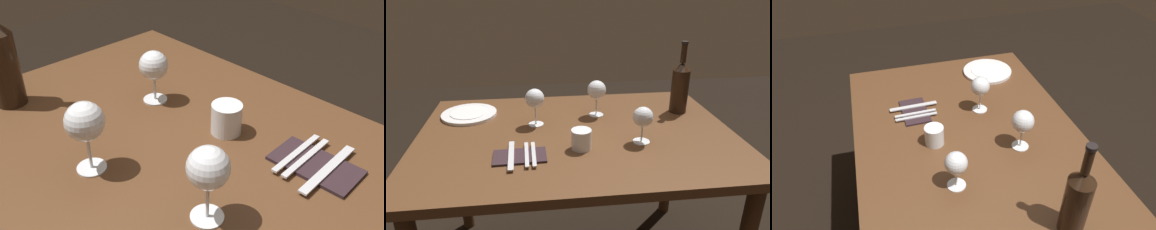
# 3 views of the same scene
# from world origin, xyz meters

# --- Properties ---
(dining_table) EXTENTS (1.30, 0.90, 0.74)m
(dining_table) POSITION_xyz_m (0.00, 0.00, 0.65)
(dining_table) COLOR #56351E
(dining_table) RESTS_ON ground
(wine_glass_left) EXTENTS (0.08, 0.08, 0.15)m
(wine_glass_left) POSITION_xyz_m (-0.24, 0.12, 0.84)
(wine_glass_left) COLOR white
(wine_glass_left) RESTS_ON dining_table
(wine_glass_right) EXTENTS (0.08, 0.08, 0.16)m
(wine_glass_right) POSITION_xyz_m (0.17, -0.10, 0.86)
(wine_glass_right) COLOR white
(wine_glass_right) RESTS_ON dining_table
(wine_glass_centre) EXTENTS (0.09, 0.09, 0.17)m
(wine_glass_centre) POSITION_xyz_m (-0.11, -0.17, 0.86)
(wine_glass_centre) COLOR white
(wine_glass_centre) RESTS_ON dining_table
(wine_bottle) EXTENTS (0.08, 0.08, 0.33)m
(wine_bottle) POSITION_xyz_m (-0.50, -0.17, 0.87)
(wine_bottle) COLOR black
(wine_bottle) RESTS_ON dining_table
(water_tumbler) EXTENTS (0.08, 0.08, 0.08)m
(water_tumbler) POSITION_xyz_m (0.00, 0.14, 0.77)
(water_tumbler) COLOR white
(water_tumbler) RESTS_ON dining_table
(dinner_plate) EXTENTS (0.25, 0.25, 0.02)m
(dinner_plate) POSITION_xyz_m (0.47, -0.24, 0.75)
(dinner_plate) COLOR white
(dinner_plate) RESTS_ON dining_table
(folded_napkin) EXTENTS (0.19, 0.12, 0.01)m
(folded_napkin) POSITION_xyz_m (0.23, 0.18, 0.74)
(folded_napkin) COLOR #2D1E23
(folded_napkin) RESTS_ON dining_table
(fork_inner) EXTENTS (0.02, 0.18, 0.00)m
(fork_inner) POSITION_xyz_m (0.20, 0.18, 0.75)
(fork_inner) COLOR silver
(fork_inner) RESTS_ON folded_napkin
(fork_outer) EXTENTS (0.02, 0.18, 0.00)m
(fork_outer) POSITION_xyz_m (0.18, 0.18, 0.75)
(fork_outer) COLOR silver
(fork_outer) RESTS_ON folded_napkin
(table_knife) EXTENTS (0.03, 0.21, 0.00)m
(table_knife) POSITION_xyz_m (0.26, 0.18, 0.75)
(table_knife) COLOR silver
(table_knife) RESTS_ON folded_napkin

